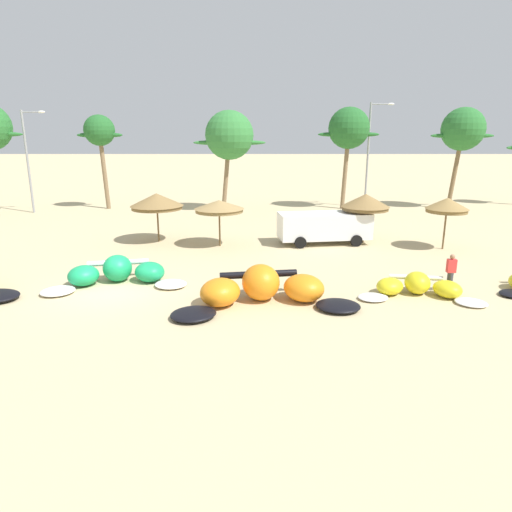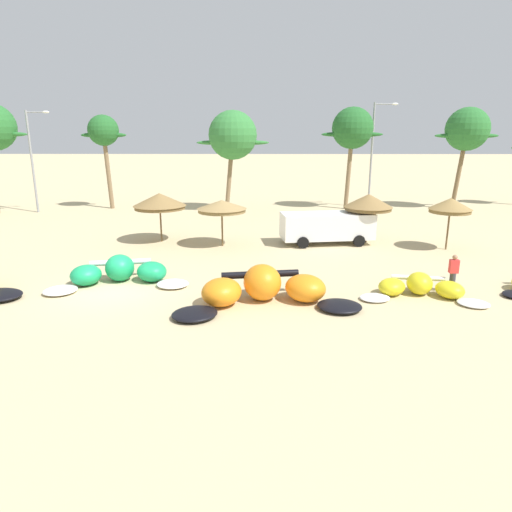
# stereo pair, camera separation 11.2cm
# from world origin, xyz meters

# --- Properties ---
(ground_plane) EXTENTS (260.00, 260.00, 0.00)m
(ground_plane) POSITION_xyz_m (0.00, 0.00, 0.00)
(ground_plane) COLOR #C6B284
(kite_left) EXTENTS (6.21, 3.47, 1.19)m
(kite_left) POSITION_xyz_m (-0.01, 1.09, 0.46)
(kite_left) COLOR white
(kite_left) RESTS_ON ground
(kite_left_of_center) EXTENTS (7.41, 3.92, 1.42)m
(kite_left_of_center) POSITION_xyz_m (6.37, -1.30, 0.55)
(kite_left_of_center) COLOR black
(kite_left_of_center) RESTS_ON ground
(kite_center) EXTENTS (5.12, 2.74, 0.91)m
(kite_center) POSITION_xyz_m (12.73, -0.48, 0.35)
(kite_center) COLOR white
(kite_center) RESTS_ON ground
(beach_umbrella_near_van) EXTENTS (3.16, 3.16, 2.96)m
(beach_umbrella_near_van) POSITION_xyz_m (0.17, 9.08, 2.49)
(beach_umbrella_near_van) COLOR brown
(beach_umbrella_near_van) RESTS_ON ground
(beach_umbrella_middle) EXTENTS (2.89, 2.89, 2.71)m
(beach_umbrella_middle) POSITION_xyz_m (3.99, 7.96, 2.36)
(beach_umbrella_middle) COLOR brown
(beach_umbrella_middle) RESTS_ON ground
(beach_umbrella_near_palms) EXTENTS (2.88, 2.88, 2.93)m
(beach_umbrella_near_palms) POSITION_xyz_m (12.67, 9.04, 2.45)
(beach_umbrella_near_palms) COLOR brown
(beach_umbrella_near_palms) RESTS_ON ground
(beach_umbrella_outermost) EXTENTS (2.35, 2.35, 2.94)m
(beach_umbrella_outermost) POSITION_xyz_m (16.81, 7.26, 2.53)
(beach_umbrella_outermost) COLOR brown
(beach_umbrella_outermost) RESTS_ON ground
(parked_van) EXTENTS (5.61, 2.76, 1.84)m
(parked_van) POSITION_xyz_m (10.07, 8.63, 1.09)
(parked_van) COLOR white
(parked_van) RESTS_ON ground
(person_near_kites) EXTENTS (0.36, 0.24, 1.62)m
(person_near_kites) POSITION_xyz_m (14.18, -0.03, 0.82)
(person_near_kites) COLOR #383842
(person_near_kites) RESTS_ON ground
(palm_left) EXTENTS (3.87, 2.58, 7.94)m
(palm_left) POSITION_xyz_m (-7.10, 21.75, 6.48)
(palm_left) COLOR #7F6647
(palm_left) RESTS_ON ground
(palm_left_of_gap) EXTENTS (5.99, 3.99, 8.26)m
(palm_left_of_gap) POSITION_xyz_m (3.92, 20.61, 6.21)
(palm_left_of_gap) COLOR #7F6647
(palm_left_of_gap) RESTS_ON ground
(palm_center_left) EXTENTS (5.20, 3.46, 8.57)m
(palm_center_left) POSITION_xyz_m (13.94, 21.75, 6.75)
(palm_center_left) COLOR #7F6647
(palm_center_left) RESTS_ON ground
(palm_center_right) EXTENTS (5.39, 3.59, 8.55)m
(palm_center_right) POSITION_xyz_m (23.57, 21.76, 6.67)
(palm_center_right) COLOR brown
(palm_center_right) RESTS_ON ground
(lamppost_west) EXTENTS (1.97, 0.24, 8.19)m
(lamppost_west) POSITION_xyz_m (-12.27, 19.64, 4.64)
(lamppost_west) COLOR gray
(lamppost_west) RESTS_ON ground
(lamppost_west_center) EXTENTS (2.07, 0.24, 8.95)m
(lamppost_west_center) POSITION_xyz_m (16.07, 22.61, 5.05)
(lamppost_west_center) COLOR gray
(lamppost_west_center) RESTS_ON ground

